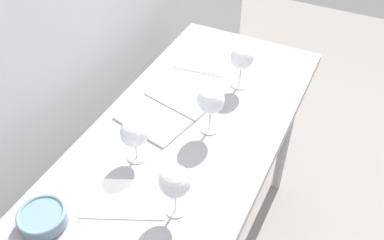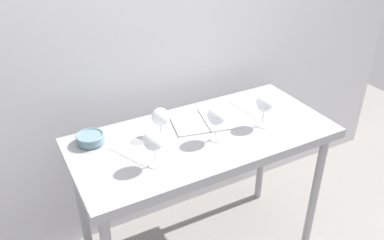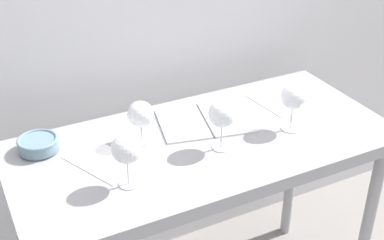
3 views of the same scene
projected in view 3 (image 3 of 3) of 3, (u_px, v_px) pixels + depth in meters
steel_counter at (204, 164)px, 1.96m from camera, size 1.40×0.65×0.90m
wine_glass_near_right at (293, 98)px, 1.91m from camera, size 0.10×0.10×0.18m
wine_glass_near_left at (126, 150)px, 1.61m from camera, size 0.10×0.10×0.18m
wine_glass_far_left at (141, 115)px, 1.84m from camera, size 0.09×0.09×0.16m
wine_glass_near_center at (222, 115)px, 1.80m from camera, size 0.10×0.10×0.19m
open_notebook at (205, 121)px, 2.02m from camera, size 0.39×0.32×0.01m
tasting_sheet_upper at (103, 161)px, 1.79m from camera, size 0.24×0.30×0.00m
tasting_sheet_lower at (281, 100)px, 2.18m from camera, size 0.22×0.24×0.00m
tasting_bowl at (38, 144)px, 1.83m from camera, size 0.14×0.14×0.05m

